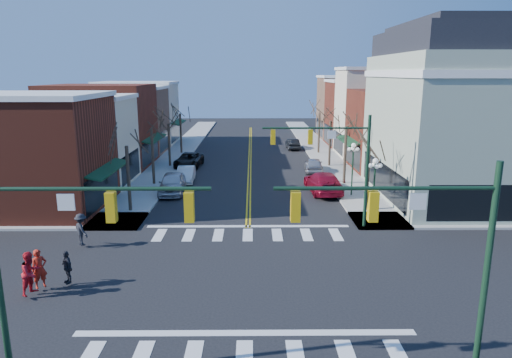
{
  "coord_description": "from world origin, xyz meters",
  "views": [
    {
      "loc": [
        0.3,
        -20.17,
        9.66
      ],
      "look_at": [
        0.53,
        9.26,
        2.8
      ],
      "focal_mm": 32.0,
      "sensor_mm": 36.0,
      "label": 1
    }
  ],
  "objects_px": {
    "car_left_near": "(172,183)",
    "victorian_corner": "(466,114)",
    "car_left_far": "(189,160)",
    "pedestrian_red_a": "(39,269)",
    "pedestrian_dark_a": "(67,267)",
    "car_right_mid": "(314,165)",
    "car_right_far": "(293,144)",
    "lamppost_midblock": "(353,160)",
    "pedestrian_red_b": "(31,273)",
    "lamppost_corner": "(374,179)",
    "car_left_mid": "(186,175)",
    "car_right_near": "(323,182)",
    "pedestrian_dark_b": "(81,229)"
  },
  "relations": [
    {
      "from": "car_left_far",
      "to": "car_right_far",
      "type": "xyz_separation_m",
      "value": [
        11.91,
        11.46,
        -0.06
      ]
    },
    {
      "from": "lamppost_midblock",
      "to": "pedestrian_dark_b",
      "type": "relative_size",
      "value": 2.36
    },
    {
      "from": "car_right_mid",
      "to": "car_right_far",
      "type": "relative_size",
      "value": 1.04
    },
    {
      "from": "car_left_far",
      "to": "pedestrian_dark_a",
      "type": "height_order",
      "value": "pedestrian_dark_a"
    },
    {
      "from": "lamppost_midblock",
      "to": "pedestrian_red_b",
      "type": "bearing_deg",
      "value": -136.73
    },
    {
      "from": "car_right_mid",
      "to": "pedestrian_red_b",
      "type": "bearing_deg",
      "value": 62.76
    },
    {
      "from": "victorian_corner",
      "to": "car_right_mid",
      "type": "height_order",
      "value": "victorian_corner"
    },
    {
      "from": "pedestrian_red_b",
      "to": "car_left_near",
      "type": "bearing_deg",
      "value": 9.63
    },
    {
      "from": "lamppost_midblock",
      "to": "car_left_near",
      "type": "bearing_deg",
      "value": 175.38
    },
    {
      "from": "lamppost_corner",
      "to": "car_left_near",
      "type": "xyz_separation_m",
      "value": [
        -14.49,
        7.67,
        -2.11
      ]
    },
    {
      "from": "lamppost_corner",
      "to": "car_right_near",
      "type": "xyz_separation_m",
      "value": [
        -2.06,
        7.82,
        -2.11
      ]
    },
    {
      "from": "pedestrian_red_b",
      "to": "pedestrian_red_a",
      "type": "bearing_deg",
      "value": 9.8
    },
    {
      "from": "victorian_corner",
      "to": "lamppost_midblock",
      "type": "distance_m",
      "value": 9.1
    },
    {
      "from": "car_left_near",
      "to": "car_left_mid",
      "type": "relative_size",
      "value": 1.18
    },
    {
      "from": "car_right_near",
      "to": "pedestrian_dark_b",
      "type": "relative_size",
      "value": 3.21
    },
    {
      "from": "pedestrian_dark_a",
      "to": "car_left_near",
      "type": "bearing_deg",
      "value": 128.1
    },
    {
      "from": "car_left_far",
      "to": "car_right_near",
      "type": "bearing_deg",
      "value": -36.09
    },
    {
      "from": "lamppost_corner",
      "to": "car_right_far",
      "type": "relative_size",
      "value": 1.05
    },
    {
      "from": "car_left_near",
      "to": "car_left_far",
      "type": "height_order",
      "value": "car_left_near"
    },
    {
      "from": "pedestrian_red_b",
      "to": "pedestrian_dark_a",
      "type": "bearing_deg",
      "value": -27.91
    },
    {
      "from": "car_left_near",
      "to": "car_right_near",
      "type": "xyz_separation_m",
      "value": [
        12.43,
        0.15,
        0.01
      ]
    },
    {
      "from": "car_left_near",
      "to": "car_right_far",
      "type": "bearing_deg",
      "value": 58.99
    },
    {
      "from": "lamppost_midblock",
      "to": "victorian_corner",
      "type": "bearing_deg",
      "value": -3.45
    },
    {
      "from": "car_right_mid",
      "to": "pedestrian_red_b",
      "type": "xyz_separation_m",
      "value": [
        -15.83,
        -25.85,
        0.4
      ]
    },
    {
      "from": "pedestrian_red_a",
      "to": "pedestrian_dark_a",
      "type": "xyz_separation_m",
      "value": [
        1.05,
        0.46,
        -0.13
      ]
    },
    {
      "from": "car_left_far",
      "to": "pedestrian_red_a",
      "type": "bearing_deg",
      "value": -91.74
    },
    {
      "from": "car_left_near",
      "to": "victorian_corner",
      "type": "bearing_deg",
      "value": -7.28
    },
    {
      "from": "victorian_corner",
      "to": "car_left_far",
      "type": "distance_m",
      "value": 26.74
    },
    {
      "from": "car_left_near",
      "to": "pedestrian_dark_a",
      "type": "xyz_separation_m",
      "value": [
        -1.99,
        -16.72,
        0.08
      ]
    },
    {
      "from": "car_right_far",
      "to": "pedestrian_red_a",
      "type": "bearing_deg",
      "value": 66.55
    },
    {
      "from": "lamppost_corner",
      "to": "car_right_near",
      "type": "height_order",
      "value": "lamppost_corner"
    },
    {
      "from": "victorian_corner",
      "to": "pedestrian_dark_a",
      "type": "xyz_separation_m",
      "value": [
        -24.78,
        -15.05,
        -5.73
      ]
    },
    {
      "from": "victorian_corner",
      "to": "car_right_far",
      "type": "distance_m",
      "value": 27.0
    },
    {
      "from": "car_left_near",
      "to": "pedestrian_red_a",
      "type": "relative_size",
      "value": 2.75
    },
    {
      "from": "lamppost_midblock",
      "to": "car_right_near",
      "type": "height_order",
      "value": "lamppost_midblock"
    },
    {
      "from": "lamppost_corner",
      "to": "pedestrian_red_b",
      "type": "bearing_deg",
      "value": -150.2
    },
    {
      "from": "victorian_corner",
      "to": "car_left_mid",
      "type": "xyz_separation_m",
      "value": [
        -22.25,
        5.64,
        -5.96
      ]
    },
    {
      "from": "lamppost_corner",
      "to": "car_left_mid",
      "type": "bearing_deg",
      "value": 140.17
    },
    {
      "from": "car_right_near",
      "to": "car_right_far",
      "type": "distance_m",
      "value": 22.11
    },
    {
      "from": "lamppost_corner",
      "to": "car_left_near",
      "type": "height_order",
      "value": "lamppost_corner"
    },
    {
      "from": "car_right_far",
      "to": "pedestrian_red_b",
      "type": "distance_m",
      "value": 42.73
    },
    {
      "from": "car_right_mid",
      "to": "pedestrian_red_a",
      "type": "xyz_separation_m",
      "value": [
        -15.73,
        -25.26,
        0.33
      ]
    },
    {
      "from": "car_left_near",
      "to": "car_left_far",
      "type": "relative_size",
      "value": 0.94
    },
    {
      "from": "lamppost_corner",
      "to": "lamppost_midblock",
      "type": "xyz_separation_m",
      "value": [
        0.0,
        6.5,
        0.0
      ]
    },
    {
      "from": "car_right_near",
      "to": "pedestrian_dark_b",
      "type": "bearing_deg",
      "value": 33.36
    },
    {
      "from": "lamppost_corner",
      "to": "pedestrian_red_a",
      "type": "height_order",
      "value": "lamppost_corner"
    },
    {
      "from": "car_left_near",
      "to": "car_right_near",
      "type": "bearing_deg",
      "value": -2.38
    },
    {
      "from": "car_left_near",
      "to": "pedestrian_dark_a",
      "type": "relative_size",
      "value": 3.2
    },
    {
      "from": "lamppost_midblock",
      "to": "pedestrian_red_a",
      "type": "relative_size",
      "value": 2.39
    },
    {
      "from": "car_left_mid",
      "to": "car_right_far",
      "type": "relative_size",
      "value": 1.02
    }
  ]
}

